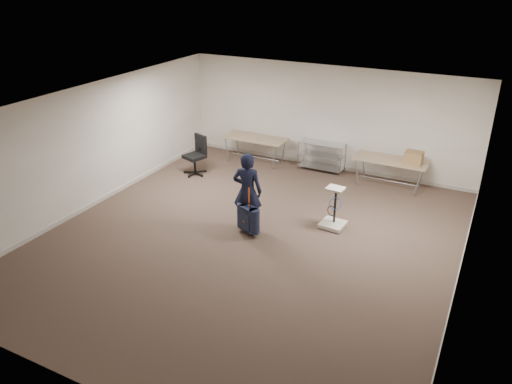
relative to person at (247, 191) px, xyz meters
The scene contains 10 objects.
ground 0.99m from the person, 55.80° to the right, with size 9.00×9.00×0.00m, color #4B392E.
room_shell 1.29m from the person, 73.86° to the left, with size 8.00×9.00×9.00m.
folding_table_left 3.89m from the person, 114.60° to the left, with size 1.80×0.75×0.73m.
folding_table_right 4.16m from the person, 58.35° to the left, with size 1.80×0.75×0.73m.
wire_shelf 3.82m from the person, 85.77° to the left, with size 1.22×0.47×0.80m.
person is the anchor object (origin of this frame).
suitcase 0.57m from the person, 59.21° to the right, with size 0.44×0.34×1.05m.
office_chair 3.38m from the person, 142.20° to the left, with size 0.64×0.64×1.05m.
equipment_cart 1.93m from the person, 27.47° to the left, with size 0.54×0.54×0.92m.
cardboard_box 4.43m from the person, 52.06° to the left, with size 0.41×0.31×0.31m, color olive.
Camera 1 is at (4.14, -7.92, 5.17)m, focal length 35.00 mm.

